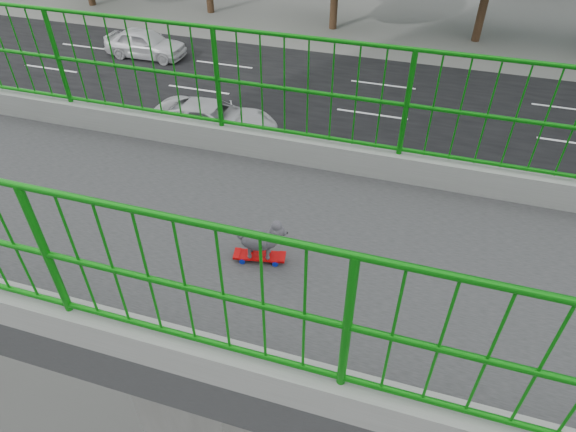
% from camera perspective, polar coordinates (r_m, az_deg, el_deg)
% --- Properties ---
extents(road, '(18.00, 90.00, 0.02)m').
position_cam_1_polar(road, '(19.21, 8.04, 7.37)').
color(road, black).
rests_on(road, ground).
extents(footbridge, '(3.00, 24.00, 7.00)m').
position_cam_1_polar(footbridge, '(6.24, -11.06, -13.20)').
color(footbridge, '#2D2D2F').
rests_on(footbridge, ground).
extents(railing, '(3.00, 24.00, 1.42)m').
position_cam_1_polar(railing, '(4.84, -13.95, 1.36)').
color(railing, gray).
rests_on(railing, footbridge).
extents(skateboard, '(0.22, 0.47, 0.06)m').
position_cam_1_polar(skateboard, '(4.41, -3.26, -4.60)').
color(skateboard, red).
rests_on(skateboard, footbridge).
extents(poodle, '(0.23, 0.43, 0.36)m').
position_cam_1_polar(poodle, '(4.27, -3.06, -2.62)').
color(poodle, '#2D2B30').
rests_on(poodle, skateboard).
extents(car_0, '(1.75, 4.34, 1.48)m').
position_cam_1_polar(car_0, '(13.57, -2.41, -4.23)').
color(car_0, black).
rests_on(car_0, ground).
extents(car_1, '(1.66, 4.76, 1.57)m').
position_cam_1_polar(car_1, '(16.98, -10.07, 5.52)').
color(car_1, gray).
rests_on(car_1, ground).
extents(car_2, '(2.28, 4.94, 1.37)m').
position_cam_1_polar(car_2, '(19.82, -8.46, 10.67)').
color(car_2, silver).
rests_on(car_2, ground).
extents(car_4, '(1.67, 4.15, 1.41)m').
position_cam_1_polar(car_4, '(27.92, -15.97, 18.41)').
color(car_4, silver).
rests_on(car_4, ground).
extents(car_5, '(1.37, 3.94, 1.30)m').
position_cam_1_polar(car_5, '(13.70, -3.55, -4.25)').
color(car_5, gray).
rests_on(car_5, ground).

